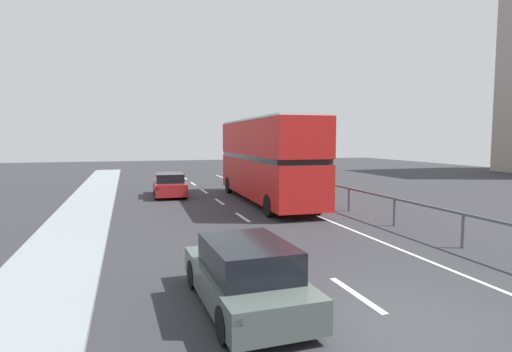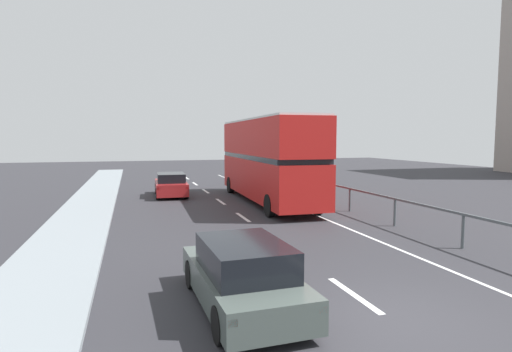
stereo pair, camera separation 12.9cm
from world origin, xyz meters
The scene contains 6 objects.
ground_plane centered at (0.00, 0.00, -0.05)m, with size 73.58×120.00×0.10m, color #2D2D32.
lane_paint_markings centered at (1.99, 8.75, 0.00)m, with size 3.39×46.00×0.01m.
bridge_side_railing centered at (5.21, 9.00, 0.90)m, with size 0.10×42.00×1.11m.
double_decker_bus_red centered at (2.37, 14.59, 2.38)m, with size 2.77×11.55×4.44m.
hatchback_car_near centered at (-2.51, 1.32, 0.66)m, with size 1.88×4.22×1.38m.
sedan_car_ahead centered at (-2.37, 18.49, 0.67)m, with size 1.93×4.24×1.38m.
Camera 1 is at (-4.73, -6.59, 3.41)m, focal length 29.36 mm.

